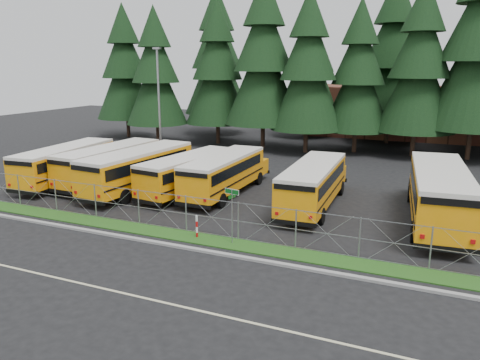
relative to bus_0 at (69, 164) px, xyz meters
The scene contains 27 objects.
ground 15.20m from the bus_0, 18.55° to the right, with size 120.00×120.00×0.00m, color black.
curb 16.44m from the bus_0, 28.88° to the right, with size 50.00×0.25×0.12m, color gray.
grass_verge 15.81m from the bus_0, 24.42° to the right, with size 50.00×1.40×0.06m, color #1F4C15.
road_lane_line 19.28m from the bus_0, 41.77° to the right, with size 50.00×0.12×0.01m, color beige.
chainlink_fence 15.48m from the bus_0, 22.06° to the right, with size 44.00×0.10×2.00m, color gray, non-canonical shape.
brick_building 40.68m from the bus_0, 59.96° to the left, with size 22.00×10.00×6.00m, color brown.
bus_0 is the anchor object (origin of this frame).
bus_1 3.35m from the bus_0, 19.95° to the left, with size 2.54×10.74×2.82m, color orange, non-canonical shape.
bus_2 6.34m from the bus_0, ahead, with size 2.64×11.19×2.93m, color orange, non-canonical shape.
bus_3 9.85m from the bus_0, ahead, with size 2.39×10.12×2.65m, color orange, non-canonical shape.
bus_4 12.24m from the bus_0, ahead, with size 2.44×10.36×2.72m, color orange, non-canonical shape.
bus_6 18.43m from the bus_0, ahead, with size 2.51×10.63×2.79m, color orange, non-canonical shape.
bus_east 25.48m from the bus_0, ahead, with size 2.86×12.14×3.18m, color orange, non-canonical shape.
street_sign 17.51m from the bus_0, 21.52° to the right, with size 0.82×0.54×2.81m.
striped_bollard 15.69m from the bus_0, 24.15° to the right, with size 0.11×0.11×1.20m, color #B20C0C.
light_standard 11.39m from the bus_0, 83.27° to the left, with size 0.70×0.35×10.14m.
conifer_0 24.02m from the bus_0, 115.82° to the left, with size 7.09×7.09×15.67m, color black, non-canonical shape.
conifer_1 19.60m from the bus_0, 102.57° to the left, with size 6.72×6.72×14.86m, color black, non-canonical shape.
conifer_2 21.75m from the bus_0, 83.77° to the left, with size 7.06×7.06×15.60m, color black, non-canonical shape.
conifer_3 22.60m from the bus_0, 68.13° to the left, with size 7.96×7.96×17.61m, color black, non-canonical shape.
conifer_4 23.99m from the bus_0, 56.34° to the left, with size 7.18×7.18×15.87m, color black, non-canonical shape.
conifer_5 28.12m from the bus_0, 50.98° to the left, with size 6.75×6.75×14.93m, color black, non-canonical shape.
conifer_6 32.01m from the bus_0, 43.12° to the left, with size 7.41×7.41×16.39m, color black, non-canonical shape.
conifer_7 36.26m from the bus_0, 38.18° to the left, with size 8.91×8.91×19.70m, color black, non-canonical shape.
conifer_10 28.60m from the bus_0, 92.41° to the left, with size 8.15×8.15×18.02m, color black, non-canonical shape.
conifer_11 32.27m from the bus_0, 71.56° to the left, with size 7.81×7.81×17.27m, color black, non-canonical shape.
conifer_12 35.41m from the bus_0, 55.40° to the left, with size 8.26×8.26×18.27m, color black, non-canonical shape.
Camera 1 is at (10.94, -21.39, 8.64)m, focal length 35.00 mm.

